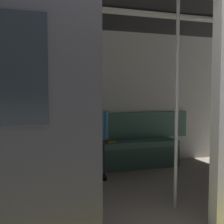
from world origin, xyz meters
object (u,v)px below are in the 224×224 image
(bench_seat, at_px, (96,150))
(book, at_px, (108,141))
(grab_pole_far, at_px, (177,104))
(grab_pole_door, at_px, (93,105))
(person_seated, at_px, (91,130))
(handbag, at_px, (65,139))
(train_car, at_px, (109,65))

(bench_seat, xyz_separation_m, book, (-0.23, -0.06, 0.12))
(grab_pole_far, bearing_deg, grab_pole_door, 3.38)
(book, distance_m, grab_pole_far, 1.83)
(bench_seat, height_order, book, book)
(book, distance_m, grab_pole_door, 1.98)
(person_seated, bearing_deg, grab_pole_far, 108.88)
(bench_seat, xyz_separation_m, handbag, (0.47, -0.05, 0.19))
(bench_seat, bearing_deg, train_car, 85.61)
(person_seated, xyz_separation_m, grab_pole_door, (0.37, 1.63, 0.45))
(handbag, relative_size, grab_pole_door, 0.12)
(person_seated, height_order, grab_pole_far, grab_pole_far)
(grab_pole_door, bearing_deg, grab_pole_far, -176.62)
(person_seated, relative_size, grab_pole_door, 0.53)
(train_car, xyz_separation_m, handbag, (0.39, -1.03, -1.02))
(bench_seat, bearing_deg, grab_pole_far, 105.66)
(person_seated, xyz_separation_m, grab_pole_far, (-0.54, 1.57, 0.45))
(bench_seat, distance_m, grab_pole_door, 1.91)
(bench_seat, height_order, grab_pole_door, grab_pole_door)
(grab_pole_door, bearing_deg, book, -111.47)
(train_car, height_order, grab_pole_door, train_car)
(handbag, bearing_deg, train_car, 110.98)
(train_car, height_order, handbag, train_car)
(handbag, relative_size, book, 1.18)
(person_seated, relative_size, book, 5.31)
(bench_seat, xyz_separation_m, person_seated, (0.08, 0.05, 0.33))
(bench_seat, xyz_separation_m, grab_pole_far, (-0.46, 1.63, 0.77))
(train_car, bearing_deg, grab_pole_far, 129.36)
(bench_seat, bearing_deg, handbag, -5.72)
(handbag, bearing_deg, grab_pole_door, 90.41)
(grab_pole_door, distance_m, grab_pole_far, 0.91)
(handbag, relative_size, grab_pole_far, 0.12)
(train_car, relative_size, grab_pole_far, 2.88)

